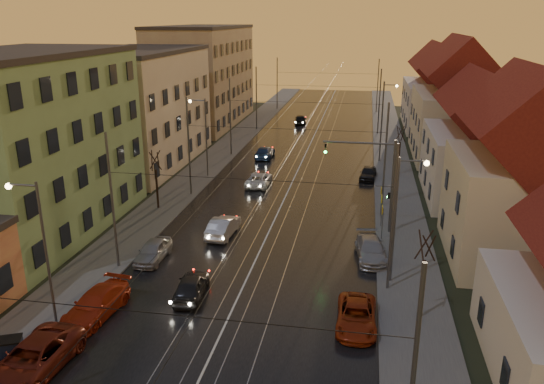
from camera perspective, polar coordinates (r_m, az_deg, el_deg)
The scene contains 45 objects.
ground at distance 26.31m, azimuth -7.16°, elevation -18.18°, with size 160.00×160.00×0.00m, color black.
road at distance 62.45m, azimuth 3.51°, elevation 3.85°, with size 16.00×120.00×0.04m, color black.
sidewalk_left at distance 64.28m, azimuth -5.40°, elevation 4.27°, with size 4.00×120.00×0.15m, color #4C4C4C.
sidewalk_right at distance 62.16m, azimuth 12.72°, elevation 3.41°, with size 4.00×120.00×0.15m, color #4C4C4C.
tram_rail_0 at distance 62.72m, azimuth 1.51°, elevation 3.97°, with size 0.06×120.00×0.03m, color gray.
tram_rail_1 at distance 62.53m, azimuth 2.81°, elevation 3.91°, with size 0.06×120.00×0.03m, color gray.
tram_rail_2 at distance 62.36m, azimuth 4.22°, elevation 3.85°, with size 0.06×120.00×0.03m, color gray.
tram_rail_3 at distance 62.24m, azimuth 5.53°, elevation 3.78°, with size 0.06×120.00×0.03m, color gray.
apartment_left_1 at distance 42.80m, azimuth -24.83°, elevation 4.36°, with size 10.00×18.00×13.00m, color #6A8F5B.
apartment_left_2 at distance 60.04m, azimuth -14.09°, elevation 8.59°, with size 10.00×20.00×12.00m, color #C4B398.
apartment_left_3 at distance 82.22m, azimuth -7.36°, elevation 12.18°, with size 10.00×24.00×14.00m, color #8F735C.
house_right_1 at distance 37.97m, azimuth 25.31°, elevation 1.03°, with size 8.67×10.20×10.80m.
house_right_2 at distance 50.40m, azimuth 21.58°, elevation 4.48°, with size 9.18×12.24×9.20m.
house_right_3 at distance 64.69m, azimuth 19.25°, elevation 8.61°, with size 9.18×14.28×11.50m.
house_right_4 at distance 82.44m, azimuth 17.35°, elevation 10.16°, with size 9.18×16.32×10.00m.
catenary_pole_l_1 at distance 34.70m, azimuth -16.79°, elevation -1.12°, with size 0.16×0.16×9.00m, color #595B60.
catenary_pole_r_1 at distance 31.21m, azimuth 12.82°, elevation -2.97°, with size 0.16×0.16×9.00m, color #595B60.
catenary_pole_l_2 at distance 47.98m, azimuth -8.93°, elevation 4.74°, with size 0.16×0.16×9.00m, color #595B60.
catenary_pole_r_2 at distance 45.52m, azimuth 12.09°, elevation 3.81°, with size 0.16×0.16×9.00m, color #595B60.
catenary_pole_l_3 at distance 62.05m, azimuth -4.50°, elevation 7.97°, with size 0.16×0.16×9.00m, color #595B60.
catenary_pole_r_3 at distance 60.17m, azimuth 11.71°, elevation 7.32°, with size 0.16×0.16×9.00m, color #595B60.
catenary_pole_l_4 at distance 76.48m, azimuth -1.69°, elevation 9.98°, with size 0.16×0.16×9.00m, color #595B60.
catenary_pole_r_4 at distance 74.96m, azimuth 11.48°, elevation 9.45°, with size 0.16×0.16×9.00m, color #595B60.
catenary_pole_l_5 at distance 94.03m, azimuth 0.56°, elevation 11.55°, with size 0.16×0.16×9.00m, color #595B60.
catenary_pole_r_5 at distance 92.79m, azimuth 11.30°, elevation 11.11°, with size 0.16×0.16×9.00m, color #595B60.
street_lamp_0 at distance 29.21m, azimuth -23.78°, elevation -4.82°, with size 1.75×0.32×8.00m.
street_lamp_1 at distance 32.04m, azimuth 13.70°, elevation -1.73°, with size 1.75×0.32×8.00m.
street_lamp_2 at distance 53.62m, azimuth -7.42°, elevation 6.65°, with size 1.75×0.32×8.00m.
street_lamp_3 at distance 67.01m, azimuth 12.05°, elevation 8.73°, with size 1.75×0.32×8.00m.
traffic_light_mast at distance 39.68m, azimuth 11.46°, elevation 1.87°, with size 5.30×0.32×7.20m.
bare_tree_0 at distance 45.45m, azimuth -12.31°, elevation 1.14°, with size 1.09×1.09×5.11m.
bare_tree_1 at distance 29.42m, azimuth 15.92°, elevation -8.88°, with size 1.09×1.09×5.11m.
bare_tree_2 at distance 55.80m, azimuth 13.54°, elevation 4.23°, with size 1.09×1.09×5.11m.
driving_car_0 at distance 31.67m, azimuth -8.68°, elevation -9.98°, with size 1.62×4.03×1.37m, color black.
driving_car_1 at distance 39.77m, azimuth -5.26°, elevation -3.71°, with size 1.52×4.37×1.44m, color #AEADB3.
driving_car_2 at distance 51.29m, azimuth -1.41°, elevation 1.36°, with size 2.10×4.54×1.26m, color silver.
driving_car_3 at distance 61.60m, azimuth -0.78°, elevation 4.30°, with size 1.87×4.60×1.34m, color navy.
driving_car_4 at distance 81.58m, azimuth 3.12°, elevation 7.81°, with size 1.75×4.34×1.48m, color black.
parked_left_1 at distance 27.56m, azimuth -24.33°, elevation -16.07°, with size 2.51×5.45×1.51m, color maroon.
parked_left_2 at distance 31.03m, azimuth -18.39°, elevation -11.38°, with size 1.97×4.84×1.40m, color #AB2A11.
parked_left_3 at distance 36.62m, azimuth -12.68°, elevation -6.20°, with size 1.58×3.93×1.34m, color #999A9E.
parked_right_0 at distance 28.97m, azimuth 9.07°, elevation -13.03°, with size 2.06×4.47×1.24m, color maroon.
parked_right_1 at distance 36.53m, azimuth 10.57°, elevation -6.12°, with size 1.87×4.60×1.33m, color #A2A3A8.
parked_right_2 at distance 54.26m, azimuth 10.29°, elevation 2.02°, with size 1.50×3.73×1.27m, color black.
dumpster at distance 28.73m, azimuth -26.47°, elevation -15.05°, with size 1.20×0.80×1.10m, color black.
Camera 1 is at (6.70, -20.11, 15.58)m, focal length 35.00 mm.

